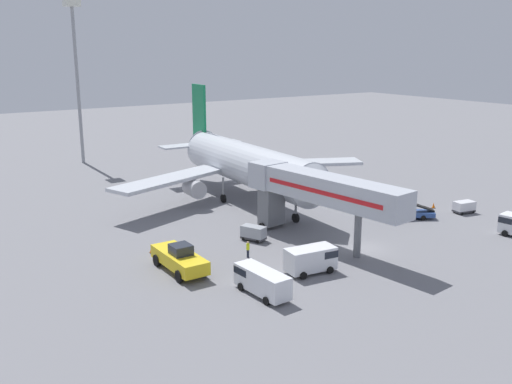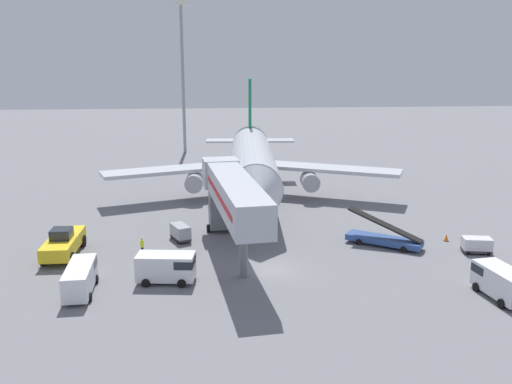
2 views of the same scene
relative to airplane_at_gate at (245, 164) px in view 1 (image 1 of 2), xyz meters
The scene contains 14 objects.
ground_plane 23.06m from the airplane_at_gate, 90.25° to the right, with size 300.00×300.00×0.00m, color slate.
airplane_at_gate is the anchor object (origin of this frame).
jet_bridge 18.42m from the airplane_at_gate, 100.05° to the right, with size 5.57×19.88×7.45m.
pushback_tug 25.72m from the airplane_at_gate, 136.24° to the right, with size 2.75×7.11×2.64m.
belt_loader_truck 21.07m from the airplane_at_gate, 57.17° to the right, with size 6.94×5.59×3.32m.
service_van_far_left 30.08m from the airplane_at_gate, 120.30° to the right, with size 2.31×5.62×2.15m.
service_van_near_left 26.12m from the airplane_at_gate, 109.39° to the right, with size 4.75×2.77×2.32m.
baggage_cart_mid_right 27.89m from the airplane_at_gate, 46.37° to the right, with size 2.72×1.83×1.45m.
baggage_cart_near_right 16.85m from the airplane_at_gate, 119.78° to the right, with size 2.20×2.84×1.56m.
ground_crew_worker_foreground 21.75m from the airplane_at_gate, 122.10° to the right, with size 0.33×0.33×1.65m.
safety_cone_alpha 22.45m from the airplane_at_gate, 147.79° to the right, with size 0.38×0.38×0.59m.
safety_cone_bravo 24.61m from the airplane_at_gate, 42.89° to the right, with size 0.45×0.45×0.69m.
safety_cone_charlie 32.62m from the airplane_at_gate, 52.86° to the right, with size 0.43×0.43×0.66m.
apron_light_mast 41.09m from the airplane_at_gate, 104.80° to the left, with size 2.40×2.40×27.28m.
Camera 1 is at (-39.51, -39.19, 19.69)m, focal length 40.10 mm.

